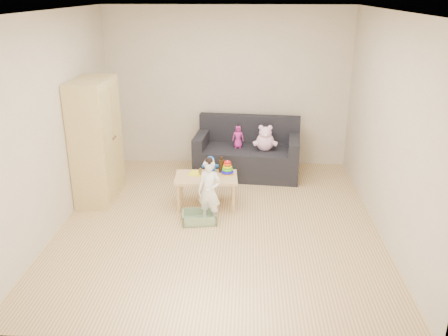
# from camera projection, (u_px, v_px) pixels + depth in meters

# --- Properties ---
(room) EXTENTS (4.50, 4.50, 4.50)m
(room) POSITION_uv_depth(u_px,v_px,m) (219.00, 125.00, 5.68)
(room) COLOR #DEBB77
(room) RESTS_ON ground
(wardrobe) EXTENTS (0.47, 0.95, 1.70)m
(wardrobe) POSITION_uv_depth(u_px,v_px,m) (96.00, 141.00, 6.58)
(wardrobe) COLOR tan
(wardrobe) RESTS_ON ground
(sofa) EXTENTS (1.71, 0.97, 0.46)m
(sofa) POSITION_uv_depth(u_px,v_px,m) (247.00, 161.00, 7.60)
(sofa) COLOR black
(sofa) RESTS_ON ground
(play_table) EXTENTS (0.87, 0.58, 0.44)m
(play_table) POSITION_uv_depth(u_px,v_px,m) (206.00, 191.00, 6.51)
(play_table) COLOR tan
(play_table) RESTS_ON ground
(storage_bin) EXTENTS (0.48, 0.39, 0.13)m
(storage_bin) POSITION_uv_depth(u_px,v_px,m) (199.00, 217.00, 6.12)
(storage_bin) COLOR gray
(storage_bin) RESTS_ON ground
(toddler) EXTENTS (0.36, 0.30, 0.84)m
(toddler) POSITION_uv_depth(u_px,v_px,m) (209.00, 192.00, 5.99)
(toddler) COLOR white
(toddler) RESTS_ON ground
(pink_bear) EXTENTS (0.32, 0.28, 0.34)m
(pink_bear) POSITION_uv_depth(u_px,v_px,m) (265.00, 140.00, 7.35)
(pink_bear) COLOR #FFBBE4
(pink_bear) RESTS_ON sofa
(doll) EXTENTS (0.18, 0.12, 0.35)m
(doll) POSITION_uv_depth(u_px,v_px,m) (238.00, 137.00, 7.47)
(doll) COLOR #C82592
(doll) RESTS_ON sofa
(ring_stacker) EXTENTS (0.17, 0.17, 0.19)m
(ring_stacker) POSITION_uv_depth(u_px,v_px,m) (227.00, 169.00, 6.47)
(ring_stacker) COLOR yellow
(ring_stacker) RESTS_ON play_table
(brown_bottle) EXTENTS (0.08, 0.08, 0.22)m
(brown_bottle) POSITION_uv_depth(u_px,v_px,m) (221.00, 166.00, 6.55)
(brown_bottle) COLOR black
(brown_bottle) RESTS_ON play_table
(blue_plush) EXTENTS (0.24, 0.22, 0.24)m
(blue_plush) POSITION_uv_depth(u_px,v_px,m) (210.00, 164.00, 6.54)
(blue_plush) COLOR blue
(blue_plush) RESTS_ON play_table
(wooden_figure) EXTENTS (0.05, 0.04, 0.12)m
(wooden_figure) POSITION_uv_depth(u_px,v_px,m) (200.00, 172.00, 6.42)
(wooden_figure) COLOR brown
(wooden_figure) RESTS_ON play_table
(yellow_book) EXTENTS (0.24, 0.24, 0.01)m
(yellow_book) POSITION_uv_depth(u_px,v_px,m) (197.00, 173.00, 6.51)
(yellow_book) COLOR yellow
(yellow_book) RESTS_ON play_table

